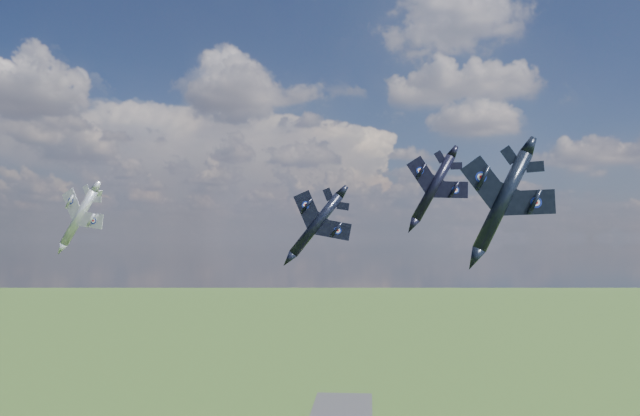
# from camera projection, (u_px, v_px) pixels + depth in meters

# --- Properties ---
(jet_lead_navy) EXTENTS (10.91, 15.59, 9.37)m
(jet_lead_navy) POSITION_uv_depth(u_px,v_px,m) (316.00, 225.00, 93.70)
(jet_lead_navy) COLOR black
(jet_right_navy) EXTENTS (12.55, 16.48, 7.93)m
(jet_right_navy) POSITION_uv_depth(u_px,v_px,m) (503.00, 201.00, 66.87)
(jet_right_navy) COLOR black
(jet_high_navy) EXTENTS (11.84, 15.97, 8.31)m
(jet_high_navy) POSITION_uv_depth(u_px,v_px,m) (433.00, 188.00, 97.21)
(jet_high_navy) COLOR black
(jet_left_silver) EXTENTS (13.09, 15.73, 7.86)m
(jet_left_silver) POSITION_uv_depth(u_px,v_px,m) (79.00, 217.00, 94.92)
(jet_left_silver) COLOR #9C9FA7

